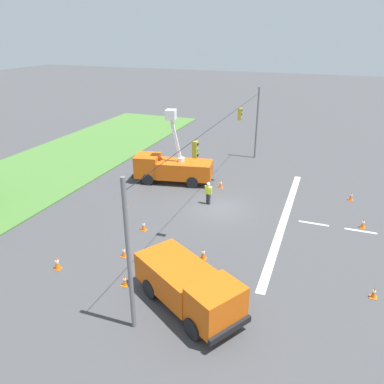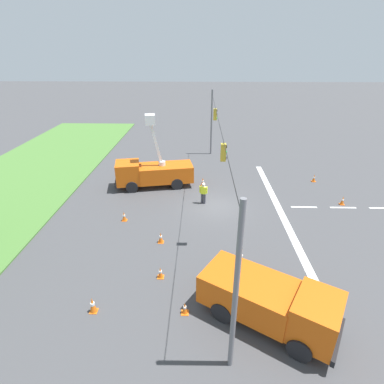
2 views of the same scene
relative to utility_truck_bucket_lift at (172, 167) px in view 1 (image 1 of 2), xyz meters
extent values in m
plane|color=#424244|center=(-3.65, -5.38, -1.38)|extent=(200.00, 200.00, 0.00)
cube|color=#477533|center=(-3.65, 12.62, -1.33)|extent=(56.00, 12.00, 0.10)
cube|color=silver|center=(-3.65, -10.25, -1.38)|extent=(17.60, 0.50, 0.01)
cube|color=silver|center=(-3.65, -12.25, -1.38)|extent=(0.20, 2.00, 0.01)
cube|color=silver|center=(-3.65, -15.25, -1.38)|extent=(0.20, 2.00, 0.01)
cylinder|color=slate|center=(-16.65, -5.38, 2.22)|extent=(0.20, 0.20, 7.20)
cylinder|color=slate|center=(9.35, -5.38, 2.22)|extent=(0.20, 0.20, 7.20)
cylinder|color=black|center=(-3.65, -5.38, 5.22)|extent=(26.00, 0.03, 0.03)
cylinder|color=black|center=(-8.75, -5.38, 5.17)|extent=(0.02, 0.02, 0.10)
cube|color=gold|center=(-8.75, -5.38, 4.64)|extent=(0.32, 0.28, 0.96)
cylinder|color=black|center=(-8.75, -5.54, 4.96)|extent=(0.16, 0.05, 0.16)
cylinder|color=green|center=(-8.75, -5.54, 4.64)|extent=(0.16, 0.05, 0.16)
cylinder|color=black|center=(-8.75, -5.54, 4.32)|extent=(0.16, 0.05, 0.16)
cylinder|color=black|center=(1.72, -5.38, 5.17)|extent=(0.02, 0.02, 0.10)
cube|color=gold|center=(1.72, -5.38, 4.64)|extent=(0.32, 0.28, 0.96)
cylinder|color=black|center=(1.72, -5.54, 4.96)|extent=(0.16, 0.05, 0.16)
cylinder|color=black|center=(1.72, -5.54, 4.64)|extent=(0.16, 0.05, 0.16)
cylinder|color=green|center=(1.72, -5.54, 4.32)|extent=(0.16, 0.05, 0.16)
cube|color=#D6560F|center=(0.23, -1.15, -0.17)|extent=(3.11, 4.97, 1.42)
cube|color=#D6560F|center=(-0.41, 2.09, 0.04)|extent=(2.51, 2.36, 1.85)
cube|color=#1E2838|center=(-0.55, 2.77, 0.36)|extent=(1.90, 0.47, 0.83)
cube|color=black|center=(-0.62, 3.14, -0.73)|extent=(2.25, 0.59, 0.30)
cylinder|color=black|center=(-1.38, 1.63, -0.88)|extent=(0.47, 1.04, 1.00)
cylinder|color=black|center=(0.66, 2.03, -0.88)|extent=(0.47, 1.04, 1.00)
cylinder|color=black|center=(-0.63, -2.16, -0.88)|extent=(0.47, 1.04, 1.00)
cylinder|color=black|center=(1.41, -1.75, -0.88)|extent=(0.47, 1.04, 1.00)
cylinder|color=silver|center=(0.16, -0.82, 0.72)|extent=(0.60, 0.60, 0.36)
cube|color=white|center=(0.08, -0.43, 2.41)|extent=(0.44, 1.07, 3.79)
cube|color=white|center=(0.01, -0.03, 4.53)|extent=(1.04, 0.96, 0.80)
cube|color=#D6560F|center=(-14.03, -6.36, -0.16)|extent=(4.14, 4.70, 1.44)
cube|color=#D6560F|center=(-15.54, -8.84, -0.02)|extent=(2.85, 2.67, 1.73)
cube|color=#1E2838|center=(-15.86, -9.36, 0.28)|extent=(1.77, 1.13, 0.78)
cube|color=black|center=(-16.04, -9.65, -0.73)|extent=(2.10, 1.37, 0.30)
cylinder|color=black|center=(-14.49, -9.21, -0.88)|extent=(0.76, 1.00, 1.00)
cylinder|color=black|center=(-16.35, -8.08, -0.88)|extent=(0.76, 1.00, 1.00)
cylinder|color=black|center=(-12.72, -6.31, -0.88)|extent=(0.76, 1.00, 1.00)
cylinder|color=black|center=(-14.58, -5.18, -0.88)|extent=(0.76, 1.00, 1.00)
cylinder|color=#383842|center=(-3.24, -4.52, -0.96)|extent=(0.18, 0.18, 0.85)
cylinder|color=#383842|center=(-3.18, -4.33, -0.96)|extent=(0.18, 0.18, 0.85)
cube|color=#D8EA26|center=(-3.21, -4.42, -0.23)|extent=(0.34, 0.45, 0.60)
cube|color=silver|center=(-3.21, -4.42, -0.23)|extent=(0.19, 0.43, 0.62)
cylinder|color=#D8EA26|center=(-3.28, -4.68, -0.20)|extent=(0.11, 0.11, 0.55)
cylinder|color=#D8EA26|center=(-3.14, -4.16, -0.20)|extent=(0.11, 0.11, 0.55)
sphere|color=tan|center=(-3.21, -4.42, 0.20)|extent=(0.22, 0.22, 0.22)
sphere|color=white|center=(-3.21, -4.42, 0.26)|extent=(0.26, 0.26, 0.26)
cube|color=orange|center=(-10.46, -6.53, -1.37)|extent=(0.36, 0.36, 0.03)
cone|color=orange|center=(-10.46, -6.53, -0.98)|extent=(0.30, 0.30, 0.75)
cylinder|color=white|center=(-10.46, -6.53, -0.94)|extent=(0.19, 0.19, 0.14)
cube|color=orange|center=(0.21, -4.41, -1.37)|extent=(0.36, 0.36, 0.03)
cone|color=orange|center=(0.21, -4.41, -0.99)|extent=(0.29, 0.29, 0.73)
cylinder|color=white|center=(0.21, -4.41, -0.95)|extent=(0.18, 0.18, 0.13)
cube|color=orange|center=(-11.85, -2.09, -1.37)|extent=(0.36, 0.36, 0.03)
cone|color=orange|center=(-11.85, -2.09, -1.03)|extent=(0.26, 0.26, 0.64)
cylinder|color=white|center=(-11.85, -2.09, -1.00)|extent=(0.16, 0.16, 0.12)
cube|color=orange|center=(-10.72, -15.58, -1.37)|extent=(0.36, 0.36, 0.03)
cone|color=orange|center=(-10.72, -15.58, -1.05)|extent=(0.24, 0.24, 0.61)
cylinder|color=white|center=(-10.72, -15.58, -1.02)|extent=(0.15, 0.15, 0.11)
cube|color=orange|center=(-14.25, 0.75, -1.37)|extent=(0.36, 0.36, 0.03)
cone|color=orange|center=(-14.25, 0.75, -0.96)|extent=(0.32, 0.32, 0.80)
cylinder|color=white|center=(-14.25, 0.75, -0.92)|extent=(0.20, 0.20, 0.14)
cube|color=orange|center=(1.41, -14.66, -1.37)|extent=(0.36, 0.36, 0.03)
cone|color=orange|center=(1.41, -14.66, -1.02)|extent=(0.27, 0.27, 0.67)
cylinder|color=white|center=(1.41, -14.66, -0.98)|extent=(0.17, 0.17, 0.12)
cube|color=orange|center=(-6.03, 1.22, -1.37)|extent=(0.36, 0.36, 0.03)
cone|color=orange|center=(-6.03, 1.22, -1.01)|extent=(0.27, 0.27, 0.68)
cylinder|color=white|center=(-6.03, 1.22, -0.98)|extent=(0.17, 0.17, 0.12)
cube|color=orange|center=(-3.12, -15.36, -1.37)|extent=(0.36, 0.36, 0.03)
cone|color=orange|center=(-3.12, -15.36, -1.01)|extent=(0.28, 0.28, 0.69)
cylinder|color=white|center=(-3.12, -15.36, -0.97)|extent=(0.17, 0.17, 0.12)
cube|color=orange|center=(-8.63, -1.71, -1.37)|extent=(0.36, 0.36, 0.03)
cone|color=orange|center=(-8.63, -1.71, -1.00)|extent=(0.28, 0.28, 0.71)
cylinder|color=white|center=(-8.63, -1.71, -0.96)|extent=(0.18, 0.18, 0.13)
cube|color=orange|center=(-14.22, -3.51, -1.37)|extent=(0.36, 0.36, 0.03)
cone|color=orange|center=(-14.22, -3.51, -1.05)|extent=(0.24, 0.24, 0.60)
cylinder|color=white|center=(-14.22, -3.51, -1.02)|extent=(0.15, 0.15, 0.11)
camera|label=1|loc=(-27.95, -12.42, 10.85)|focal=35.00mm
camera|label=2|loc=(-24.31, -4.12, 9.66)|focal=28.00mm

